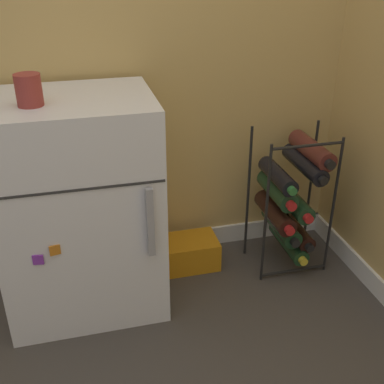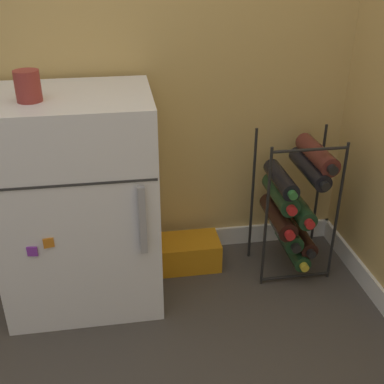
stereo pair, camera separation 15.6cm
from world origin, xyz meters
name	(u,v)px [view 1 (the left image)]	position (x,y,z in m)	size (l,w,h in m)	color
ground_plane	(202,360)	(0.00, 0.00, 0.00)	(14.00, 14.00, 0.00)	#423D38
mini_fridge	(80,207)	(-0.36, 0.45, 0.42)	(0.58, 0.49, 0.84)	white
wine_rack	(289,200)	(0.51, 0.48, 0.32)	(0.31, 0.32, 0.63)	black
soda_box	(188,252)	(0.08, 0.56, 0.07)	(0.26, 0.17, 0.13)	orange
fridge_top_cup	(29,90)	(-0.47, 0.39, 0.89)	(0.08, 0.08, 0.10)	maroon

